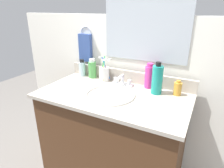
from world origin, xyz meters
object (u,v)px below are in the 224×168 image
object	(u,v)px
hand_towel	(85,48)
bottle_oil_amber	(178,88)
bottle_soap_pink	(149,76)
bottle_toner_green	(92,69)
bottle_gel_clear	(82,68)
faucet	(122,81)
bottle_mouthwash_teal	(157,80)
cup_white_ceramic	(104,73)

from	to	relation	value
hand_towel	bottle_oil_amber	bearing A→B (deg)	-6.87
bottle_soap_pink	bottle_toner_green	bearing A→B (deg)	-179.46
bottle_gel_clear	faucet	bearing A→B (deg)	-6.07
faucet	bottle_mouthwash_teal	size ratio (longest dim) A/B	0.76
bottle_toner_green	hand_towel	bearing A→B (deg)	149.01
bottle_mouthwash_teal	bottle_gel_clear	distance (m)	0.64
cup_white_ceramic	bottle_gel_clear	bearing A→B (deg)	176.22
bottle_gel_clear	bottle_mouthwash_teal	bearing A→B (deg)	-5.93
bottle_toner_green	bottle_soap_pink	size ratio (longest dim) A/B	0.88
bottle_oil_amber	bottle_soap_pink	xyz separation A→B (m)	(-0.20, 0.04, 0.04)
bottle_mouthwash_teal	hand_towel	bearing A→B (deg)	168.64
bottle_gel_clear	cup_white_ceramic	distance (m)	0.22
hand_towel	bottle_soap_pink	world-z (taller)	hand_towel
faucet	bottle_gel_clear	distance (m)	0.38
hand_towel	bottle_mouthwash_teal	distance (m)	0.66
bottle_soap_pink	bottle_mouthwash_teal	bearing A→B (deg)	-44.93
hand_towel	bottle_soap_pink	bearing A→B (deg)	-5.48
bottle_soap_pink	cup_white_ceramic	xyz separation A→B (m)	(-0.35, -0.02, -0.02)
bottle_soap_pink	cup_white_ceramic	bearing A→B (deg)	-176.35
faucet	bottle_gel_clear	bearing A→B (deg)	173.93
hand_towel	cup_white_ceramic	size ratio (longest dim) A/B	1.14
bottle_toner_green	bottle_oil_amber	xyz separation A→B (m)	(0.67, -0.03, -0.03)
faucet	bottle_oil_amber	world-z (taller)	bottle_oil_amber
hand_towel	bottle_soap_pink	xyz separation A→B (m)	(0.56, -0.05, -0.14)
bottle_mouthwash_teal	bottle_soap_pink	bearing A→B (deg)	135.07
bottle_soap_pink	bottle_oil_amber	bearing A→B (deg)	-10.69
bottle_oil_amber	bottle_soap_pink	bearing A→B (deg)	169.31
bottle_oil_amber	cup_white_ceramic	distance (m)	0.55
bottle_toner_green	bottle_gel_clear	bearing A→B (deg)	-177.89
bottle_toner_green	bottle_soap_pink	distance (m)	0.47
hand_towel	bottle_mouthwash_teal	world-z (taller)	hand_towel
bottle_toner_green	bottle_oil_amber	world-z (taller)	bottle_toner_green
faucet	bottle_soap_pink	size ratio (longest dim) A/B	0.91
hand_towel	cup_white_ceramic	distance (m)	0.28
bottle_oil_amber	cup_white_ceramic	world-z (taller)	cup_white_ceramic
bottle_toner_green	cup_white_ceramic	size ratio (longest dim) A/B	0.79
bottle_gel_clear	bottle_oil_amber	bearing A→B (deg)	-2.26
bottle_oil_amber	bottle_gel_clear	world-z (taller)	bottle_gel_clear
bottle_soap_pink	cup_white_ceramic	distance (m)	0.35
faucet	bottle_soap_pink	bearing A→B (deg)	14.59
bottle_toner_green	bottle_soap_pink	world-z (taller)	bottle_soap_pink
faucet	cup_white_ceramic	xyz separation A→B (m)	(-0.16, 0.03, 0.03)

